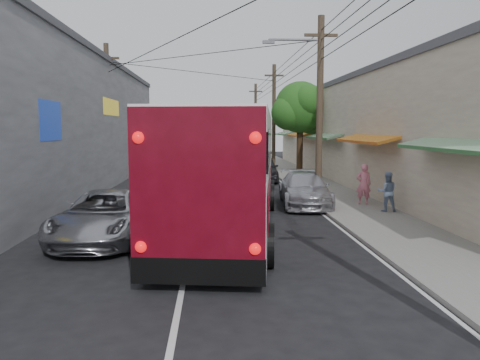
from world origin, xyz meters
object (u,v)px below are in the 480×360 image
(pedestrian_near, at_px, (364,184))
(pedestrian_far, at_px, (387,192))
(coach_bus, at_px, (229,169))
(parked_suv, at_px, (304,189))
(parked_car_far, at_px, (259,162))
(parked_car_mid, at_px, (263,169))
(jeepney, at_px, (106,216))

(pedestrian_near, bearing_deg, pedestrian_far, 111.97)
(coach_bus, distance_m, parked_suv, 5.47)
(parked_suv, distance_m, pedestrian_near, 2.49)
(coach_bus, height_order, parked_suv, coach_bus)
(parked_suv, bearing_deg, coach_bus, -125.29)
(parked_suv, distance_m, parked_car_far, 17.20)
(parked_car_mid, height_order, parked_car_far, parked_car_mid)
(jeepney, height_order, pedestrian_far, pedestrian_far)
(jeepney, height_order, parked_suv, jeepney)
(jeepney, relative_size, parked_suv, 1.07)
(coach_bus, xyz_separation_m, jeepney, (-3.75, -1.76, -1.24))
(parked_car_mid, xyz_separation_m, parked_car_far, (0.54, 7.75, -0.15))
(coach_bus, height_order, parked_car_far, coach_bus)
(coach_bus, relative_size, pedestrian_far, 8.73)
(jeepney, xyz_separation_m, pedestrian_near, (9.57, 5.36, 0.24))
(parked_suv, height_order, pedestrian_near, pedestrian_near)
(jeepney, distance_m, pedestrian_far, 10.56)
(jeepney, distance_m, parked_car_far, 24.06)
(coach_bus, xyz_separation_m, pedestrian_far, (6.17, 1.85, -1.08))
(coach_bus, distance_m, parked_car_mid, 13.84)
(parked_car_mid, relative_size, pedestrian_far, 3.04)
(parked_car_mid, xyz_separation_m, pedestrian_far, (3.59, -11.70, 0.09))
(parked_suv, height_order, parked_car_mid, parked_car_mid)
(parked_car_far, bearing_deg, pedestrian_far, -82.09)
(parked_suv, distance_m, parked_car_mid, 9.48)
(parked_car_mid, height_order, pedestrian_near, pedestrian_near)
(parked_car_mid, bearing_deg, coach_bus, -95.94)
(jeepney, distance_m, parked_suv, 9.24)
(jeepney, distance_m, pedestrian_near, 10.97)
(parked_car_far, relative_size, pedestrian_far, 2.53)
(coach_bus, bearing_deg, parked_car_mid, 86.68)
(coach_bus, height_order, jeepney, coach_bus)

